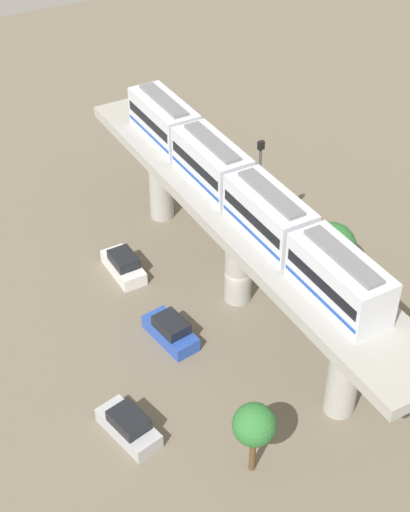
{
  "coord_description": "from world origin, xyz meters",
  "views": [
    {
      "loc": [
        22.24,
        34.34,
        35.98
      ],
      "look_at": [
        2.5,
        -0.25,
        4.55
      ],
      "focal_mm": 53.86,
      "sensor_mm": 36.0,
      "label": 1
    }
  ],
  "objects_px": {
    "parked_car_blue": "(171,331)",
    "signal_post": "(258,198)",
    "tree_far_corner": "(254,425)",
    "parked_car_silver": "(129,426)",
    "parked_car_white": "(124,265)",
    "tree_mid_lot": "(330,248)",
    "train": "(239,188)"
  },
  "relations": [
    {
      "from": "parked_car_silver",
      "to": "parked_car_white",
      "type": "relative_size",
      "value": 1.06
    },
    {
      "from": "parked_car_silver",
      "to": "signal_post",
      "type": "distance_m",
      "value": 18.93
    },
    {
      "from": "train",
      "to": "parked_car_white",
      "type": "height_order",
      "value": "train"
    },
    {
      "from": "train",
      "to": "signal_post",
      "type": "bearing_deg",
      "value": -141.34
    },
    {
      "from": "parked_car_white",
      "to": "signal_post",
      "type": "relative_size",
      "value": 0.41
    },
    {
      "from": "parked_car_blue",
      "to": "signal_post",
      "type": "relative_size",
      "value": 0.43
    },
    {
      "from": "parked_car_silver",
      "to": "parked_car_blue",
      "type": "bearing_deg",
      "value": -146.74
    },
    {
      "from": "train",
      "to": "tree_mid_lot",
      "type": "relative_size",
      "value": 5.47
    },
    {
      "from": "tree_far_corner",
      "to": "signal_post",
      "type": "bearing_deg",
      "value": -123.25
    },
    {
      "from": "train",
      "to": "parked_car_blue",
      "type": "distance_m",
      "value": 10.45
    },
    {
      "from": "tree_far_corner",
      "to": "parked_car_silver",
      "type": "bearing_deg",
      "value": -48.48
    },
    {
      "from": "signal_post",
      "to": "parked_car_silver",
      "type": "bearing_deg",
      "value": 33.67
    },
    {
      "from": "parked_car_silver",
      "to": "tree_mid_lot",
      "type": "height_order",
      "value": "tree_mid_lot"
    },
    {
      "from": "parked_car_blue",
      "to": "parked_car_white",
      "type": "relative_size",
      "value": 1.04
    },
    {
      "from": "train",
      "to": "tree_mid_lot",
      "type": "bearing_deg",
      "value": 162.55
    },
    {
      "from": "parked_car_silver",
      "to": "parked_car_white",
      "type": "xyz_separation_m",
      "value": [
        -6.01,
        -13.63,
        0.0
      ]
    },
    {
      "from": "signal_post",
      "to": "tree_far_corner",
      "type": "bearing_deg",
      "value": 56.75
    },
    {
      "from": "parked_car_silver",
      "to": "signal_post",
      "type": "xyz_separation_m",
      "value": [
        -15.23,
        -10.14,
        4.88
      ]
    },
    {
      "from": "parked_car_blue",
      "to": "signal_post",
      "type": "xyz_separation_m",
      "value": [
        -9.43,
        -4.33,
        4.88
      ]
    },
    {
      "from": "parked_car_silver",
      "to": "parked_car_white",
      "type": "height_order",
      "value": "same"
    },
    {
      "from": "train",
      "to": "parked_car_silver",
      "type": "distance_m",
      "value": 16.28
    },
    {
      "from": "train",
      "to": "tree_mid_lot",
      "type": "height_order",
      "value": "train"
    },
    {
      "from": "parked_car_silver",
      "to": "tree_far_corner",
      "type": "height_order",
      "value": "tree_far_corner"
    },
    {
      "from": "parked_car_silver",
      "to": "tree_mid_lot",
      "type": "distance_m",
      "value": 19.22
    },
    {
      "from": "tree_far_corner",
      "to": "signal_post",
      "type": "xyz_separation_m",
      "value": [
        -10.3,
        -15.71,
        1.91
      ]
    },
    {
      "from": "tree_mid_lot",
      "to": "signal_post",
      "type": "relative_size",
      "value": 0.49
    },
    {
      "from": "train",
      "to": "parked_car_blue",
      "type": "xyz_separation_m",
      "value": [
        6.03,
        1.61,
        -8.38
      ]
    },
    {
      "from": "train",
      "to": "parked_car_blue",
      "type": "relative_size",
      "value": 6.24
    },
    {
      "from": "train",
      "to": "tree_far_corner",
      "type": "bearing_deg",
      "value": 62.03
    },
    {
      "from": "tree_mid_lot",
      "to": "parked_car_silver",
      "type": "bearing_deg",
      "value": 16.42
    },
    {
      "from": "parked_car_blue",
      "to": "tree_mid_lot",
      "type": "relative_size",
      "value": 0.88
    },
    {
      "from": "tree_mid_lot",
      "to": "signal_post",
      "type": "xyz_separation_m",
      "value": [
        3.07,
        -4.75,
        2.46
      ]
    }
  ]
}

